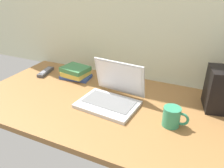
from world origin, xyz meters
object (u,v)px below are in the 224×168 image
laptop (112,95)px  coffee_mug (172,117)px  remote_control_far (131,82)px  book_stack (76,72)px  remote_control_near (46,72)px

laptop → coffee_mug: laptop is taller
remote_control_far → book_stack: bearing=-169.8°
remote_control_near → book_stack: 0.24m
remote_control_far → laptop: bearing=-94.4°
remote_control_near → remote_control_far: size_ratio=1.00×
coffee_mug → remote_control_far: size_ratio=0.72×
book_stack → remote_control_near: bearing=-174.2°
laptop → remote_control_far: size_ratio=1.99×
coffee_mug → book_stack: coffee_mug is taller
coffee_mug → remote_control_near: (-0.93, 0.24, -0.04)m
coffee_mug → remote_control_near: 0.96m
book_stack → remote_control_far: bearing=10.2°
remote_control_near → book_stack: book_stack is taller
coffee_mug → remote_control_near: coffee_mug is taller
coffee_mug → book_stack: bearing=159.4°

